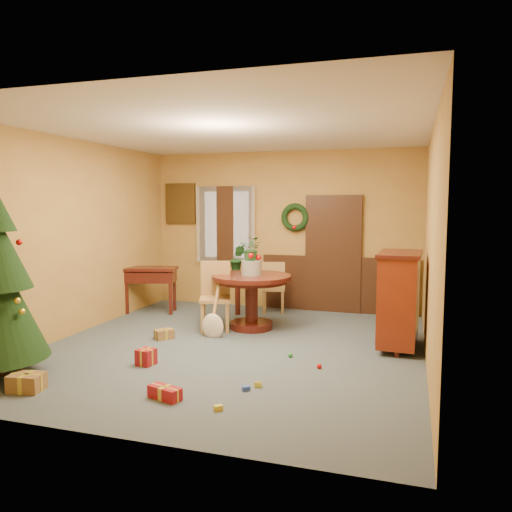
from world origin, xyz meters
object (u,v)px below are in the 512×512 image
at_px(dining_table, 252,291).
at_px(writing_desk, 151,278).
at_px(chair_near, 215,293).
at_px(sideboard, 399,297).

xyz_separation_m(dining_table, writing_desk, (-2.08, 0.58, 0.02)).
bearing_deg(dining_table, writing_desk, 164.52).
height_order(chair_near, sideboard, sideboard).
bearing_deg(chair_near, writing_desk, 152.95).
height_order(dining_table, sideboard, sideboard).
bearing_deg(writing_desk, dining_table, -15.48).
height_order(dining_table, writing_desk, dining_table).
distance_m(dining_table, chair_near, 0.56).
xyz_separation_m(dining_table, sideboard, (2.22, -0.42, 0.11)).
distance_m(dining_table, sideboard, 2.26).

